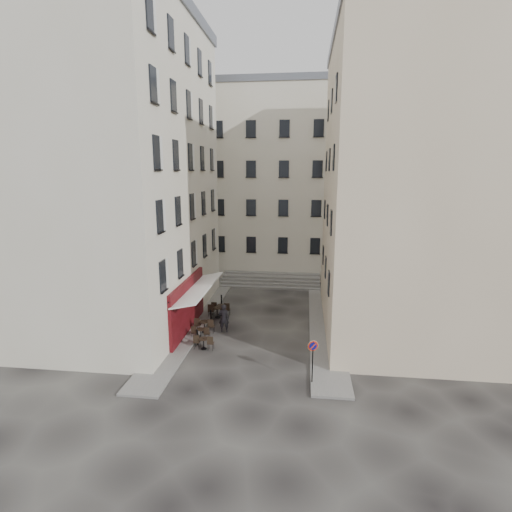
% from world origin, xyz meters
% --- Properties ---
extents(ground, '(90.00, 90.00, 0.00)m').
position_xyz_m(ground, '(0.00, 0.00, 0.00)').
color(ground, black).
rests_on(ground, ground).
extents(sidewalk_left, '(2.00, 22.00, 0.12)m').
position_xyz_m(sidewalk_left, '(-4.50, 4.00, 0.06)').
color(sidewalk_left, slate).
rests_on(sidewalk_left, ground).
extents(sidewalk_right, '(2.00, 18.00, 0.12)m').
position_xyz_m(sidewalk_right, '(4.50, 3.00, 0.06)').
color(sidewalk_right, slate).
rests_on(sidewalk_right, ground).
extents(building_left, '(12.20, 16.20, 20.60)m').
position_xyz_m(building_left, '(-10.50, 3.00, 10.31)').
color(building_left, beige).
rests_on(building_left, ground).
extents(building_right, '(12.20, 14.20, 18.60)m').
position_xyz_m(building_right, '(10.50, 3.50, 9.31)').
color(building_right, '#BEAC8D').
rests_on(building_right, ground).
extents(building_back, '(18.20, 10.20, 18.60)m').
position_xyz_m(building_back, '(-1.00, 19.00, 9.31)').
color(building_back, beige).
rests_on(building_back, ground).
extents(cafe_storefront, '(1.74, 7.30, 3.50)m').
position_xyz_m(cafe_storefront, '(-4.32, 1.00, 1.88)').
color(cafe_storefront, '#41090B').
rests_on(cafe_storefront, ground).
extents(stone_steps, '(9.00, 3.15, 0.80)m').
position_xyz_m(stone_steps, '(0.00, 12.57, 0.40)').
color(stone_steps, '#63605E').
rests_on(stone_steps, ground).
extents(bollard_near, '(0.12, 0.12, 0.98)m').
position_xyz_m(bollard_near, '(-3.25, -1.00, 0.53)').
color(bollard_near, black).
rests_on(bollard_near, ground).
extents(bollard_mid, '(0.12, 0.12, 0.98)m').
position_xyz_m(bollard_mid, '(-3.25, 2.50, 0.53)').
color(bollard_mid, black).
rests_on(bollard_mid, ground).
extents(bollard_far, '(0.12, 0.12, 0.98)m').
position_xyz_m(bollard_far, '(-3.25, 6.00, 0.53)').
color(bollard_far, black).
rests_on(bollard_far, ground).
extents(no_parking_sign, '(0.50, 0.21, 2.28)m').
position_xyz_m(no_parking_sign, '(3.56, -4.75, 1.62)').
color(no_parking_sign, black).
rests_on(no_parking_sign, ground).
extents(bistro_table_a, '(1.21, 0.57, 0.85)m').
position_xyz_m(bistro_table_a, '(-2.71, -1.55, 0.44)').
color(bistro_table_a, black).
rests_on(bistro_table_a, ground).
extents(bistro_table_b, '(1.17, 0.55, 0.82)m').
position_xyz_m(bistro_table_b, '(-3.27, -0.15, 0.42)').
color(bistro_table_b, black).
rests_on(bistro_table_b, ground).
extents(bistro_table_c, '(1.32, 0.62, 0.93)m').
position_xyz_m(bistro_table_c, '(-3.31, 0.95, 0.48)').
color(bistro_table_c, black).
rests_on(bistro_table_c, ground).
extents(bistro_table_d, '(1.40, 0.66, 0.98)m').
position_xyz_m(bistro_table_d, '(-3.00, 3.59, 0.50)').
color(bistro_table_d, black).
rests_on(bistro_table_d, ground).
extents(bistro_table_e, '(1.37, 0.64, 0.96)m').
position_xyz_m(bistro_table_e, '(-2.90, 4.15, 0.49)').
color(bistro_table_e, black).
rests_on(bistro_table_e, ground).
extents(pedestrian, '(0.70, 0.47, 1.87)m').
position_xyz_m(pedestrian, '(-2.06, 1.20, 0.94)').
color(pedestrian, black).
rests_on(pedestrian, ground).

